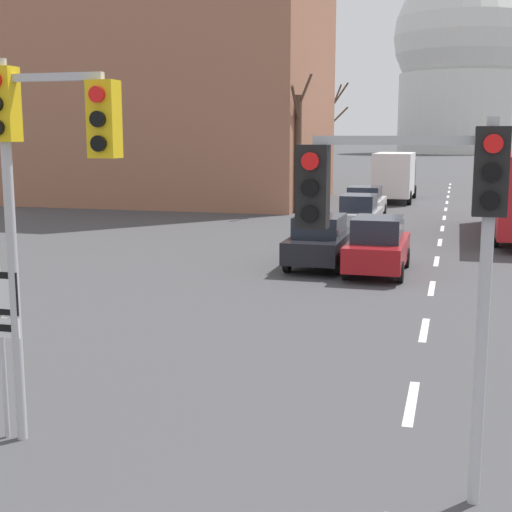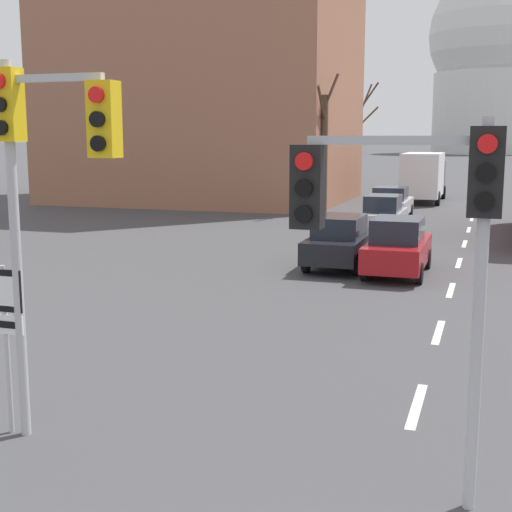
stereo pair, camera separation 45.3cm
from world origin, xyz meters
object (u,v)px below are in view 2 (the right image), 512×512
object	(u,v)px
route_sign_post	(5,320)
sedan_near_right	(391,203)
sedan_far_left	(398,247)
traffic_signal_centre_tall	(417,216)
sedan_mid_centre	(340,241)
traffic_signal_near_left	(42,157)
sedan_near_left	(383,215)
delivery_truck	(424,175)

from	to	relation	value
route_sign_post	sedan_near_right	world-z (taller)	route_sign_post
route_sign_post	sedan_far_left	size ratio (longest dim) A/B	0.59
traffic_signal_centre_tall	sedan_near_right	size ratio (longest dim) A/B	1.07
sedan_mid_centre	traffic_signal_centre_tall	bearing A→B (deg)	-75.23
sedan_far_left	traffic_signal_near_left	bearing A→B (deg)	-102.34
route_sign_post	sedan_far_left	bearing A→B (deg)	74.81
sedan_near_right	sedan_mid_centre	bearing A→B (deg)	-88.76
sedan_near_left	sedan_mid_centre	size ratio (longest dim) A/B	0.95
traffic_signal_near_left	sedan_near_left	bearing A→B (deg)	86.96
delivery_truck	sedan_far_left	bearing A→B (deg)	-86.33
traffic_signal_near_left	traffic_signal_centre_tall	bearing A→B (deg)	-1.47
route_sign_post	delivery_truck	size ratio (longest dim) A/B	0.34
sedan_near_right	sedan_far_left	xyz separation A→B (m)	(2.24, -14.69, 0.03)
sedan_near_right	traffic_signal_near_left	bearing A→B (deg)	-91.52
traffic_signal_centre_tall	sedan_near_right	world-z (taller)	traffic_signal_centre_tall
sedan_far_left	sedan_near_left	bearing A→B (deg)	101.14
traffic_signal_centre_tall	route_sign_post	distance (m)	5.85
traffic_signal_centre_tall	delivery_truck	world-z (taller)	traffic_signal_centre_tall
traffic_signal_near_left	sedan_mid_centre	xyz separation A→B (m)	(1.05, 14.39, -3.08)
sedan_near_left	sedan_near_right	bearing A→B (deg)	94.60
traffic_signal_centre_tall	delivery_truck	distance (m)	39.06
sedan_near_left	sedan_mid_centre	bearing A→B (deg)	-91.05
sedan_near_right	sedan_mid_centre	distance (m)	13.95
sedan_near_left	sedan_far_left	bearing A→B (deg)	-78.86
traffic_signal_near_left	sedan_near_right	xyz separation A→B (m)	(0.75, 28.34, -3.09)
sedan_near_right	sedan_near_left	bearing A→B (deg)	-85.40
traffic_signal_centre_tall	sedan_near_right	bearing A→B (deg)	98.26
traffic_signal_centre_tall	sedan_near_left	size ratio (longest dim) A/B	1.06
delivery_truck	sedan_near_right	bearing A→B (deg)	-93.45
traffic_signal_centre_tall	sedan_far_left	world-z (taller)	traffic_signal_centre_tall
route_sign_post	sedan_near_left	world-z (taller)	route_sign_post
traffic_signal_centre_tall	sedan_mid_centre	distance (m)	15.22
traffic_signal_centre_tall	delivery_truck	xyz separation A→B (m)	(-3.50, 38.86, -1.64)
sedan_mid_centre	sedan_far_left	world-z (taller)	sedan_far_left
route_sign_post	delivery_truck	distance (m)	38.81
traffic_signal_centre_tall	sedan_near_left	bearing A→B (deg)	99.15
traffic_signal_near_left	delivery_truck	xyz separation A→B (m)	(1.38, 38.74, -2.23)
sedan_near_left	delivery_truck	xyz separation A→B (m)	(0.17, 16.04, 0.86)
sedan_far_left	delivery_truck	size ratio (longest dim) A/B	0.58
sedan_near_left	delivery_truck	distance (m)	16.07
traffic_signal_near_left	route_sign_post	xyz separation A→B (m)	(-0.73, -0.02, -2.27)
sedan_near_right	sedan_far_left	size ratio (longest dim) A/B	1.00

